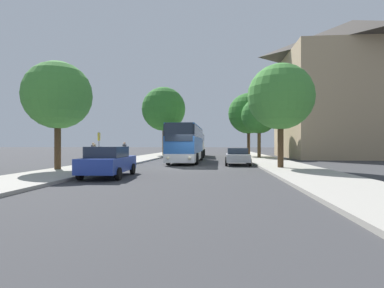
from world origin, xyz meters
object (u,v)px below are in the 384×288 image
Objects in this scene: tree_left_near at (58,95)px; pedestrian_waiting_far at (93,153)px; bus_middle at (195,144)px; parked_car_right_near at (237,156)px; bus_front at (187,143)px; tree_right_mid at (249,113)px; pedestrian_waiting_near at (124,152)px; tree_right_near at (259,116)px; tree_left_far at (164,109)px; pedestrian_walking_back at (95,155)px; bus_stop_sign at (99,145)px; parked_car_left_curb at (108,161)px; tree_right_far at (281,97)px.

pedestrian_waiting_far is at bearing 86.29° from tree_left_near.
parked_car_right_near is at bearing -74.89° from bus_middle.
tree_right_mid is (7.10, 11.97, 4.02)m from bus_front.
tree_right_near is (13.41, 9.74, 4.07)m from pedestrian_waiting_near.
tree_left_far reaches higher than pedestrian_waiting_far.
bus_front reaches higher than bus_middle.
tree_right_near is at bearing -79.04° from tree_right_mid.
tree_right_mid reaches higher than parked_car_right_near.
pedestrian_waiting_near is at bearing 118.33° from pedestrian_walking_back.
tree_left_far reaches higher than bus_stop_sign.
tree_left_near is 23.62m from tree_right_near.
parked_car_left_curb is at bearing -64.06° from bus_stop_sign.
tree_right_far is at bearing 123.30° from parked_car_right_near.
pedestrian_walking_back is (-5.82, -20.27, -0.76)m from bus_middle.
bus_stop_sign is at bearing 73.69° from tree_left_near.
pedestrian_waiting_near is at bearing -144.01° from tree_right_near.
pedestrian_waiting_near reaches higher than parked_car_right_near.
pedestrian_waiting_near is 0.25× the size of tree_right_near.
tree_left_near is at bearing -107.93° from bus_middle.
pedestrian_waiting_far is 14.79m from tree_right_far.
parked_car_left_curb is 0.47× the size of tree_left_far.
tree_right_near reaches higher than parked_car_left_curb.
parked_car_right_near is 10.23m from pedestrian_waiting_near.
pedestrian_walking_back is at bearing -91.50° from bus_stop_sign.
tree_left_near reaches higher than bus_stop_sign.
parked_car_left_curb is 1.07× the size of parked_car_right_near.
pedestrian_walking_back is at bearing 71.13° from pedestrian_waiting_near.
parked_car_right_near is 14.31m from tree_left_near.
bus_stop_sign is 5.09m from tree_left_near.
pedestrian_waiting_near is at bearing -131.13° from pedestrian_waiting_far.
tree_left_far reaches higher than tree_right_near.
parked_car_left_curb is 0.66× the size of tree_right_near.
tree_right_far is at bearing -71.42° from bus_middle.
tree_left_near reaches higher than pedestrian_waiting_far.
pedestrian_waiting_far is (-1.34, -3.70, -0.04)m from pedestrian_waiting_near.
tree_left_far is at bearing -116.06° from pedestrian_waiting_far.
bus_middle is at bearing 110.00° from tree_right_far.
tree_right_far is at bearing 32.70° from pedestrian_walking_back.
tree_left_near is (-1.11, -3.09, 3.87)m from pedestrian_walking_back.
bus_stop_sign is (-3.24, 6.66, 0.88)m from parked_car_left_curb.
bus_front is 1.35× the size of tree_right_mid.
tree_left_near is at bearing 32.30° from parked_car_right_near.
parked_car_left_curb is (-2.56, -26.16, -0.90)m from bus_middle.
pedestrian_waiting_near is (-5.28, -14.91, -0.67)m from bus_middle.
parked_car_right_near is 11.37m from pedestrian_walking_back.
bus_middle is at bearing 147.57° from tree_right_near.
pedestrian_waiting_far is 23.01m from tree_right_mid.
tree_right_near is at bearing 81.36° from pedestrian_walking_back.
bus_middle is 7.55m from tree_left_far.
bus_front is 11.56m from tree_right_near.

